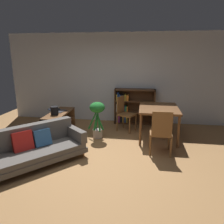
{
  "coord_description": "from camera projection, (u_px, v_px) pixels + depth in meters",
  "views": [
    {
      "loc": [
        0.87,
        -3.84,
        2.04
      ],
      "look_at": [
        0.19,
        0.64,
        0.83
      ],
      "focal_mm": 34.14,
      "sensor_mm": 36.0,
      "label": 1
    }
  ],
  "objects": [
    {
      "name": "back_wall_panel",
      "position": [
        116.0,
        78.0,
        6.55
      ],
      "size": [
        6.8,
        0.1,
        2.7
      ],
      "primitive_type": "cube",
      "color": "silver",
      "rests_on": "ground_plane"
    },
    {
      "name": "open_laptop",
      "position": [
        58.0,
        110.0,
        5.78
      ],
      "size": [
        0.48,
        0.41,
        0.07
      ],
      "color": "#333338",
      "rests_on": "media_console"
    },
    {
      "name": "potted_floor_plant",
      "position": [
        97.0,
        115.0,
        5.31
      ],
      "size": [
        0.44,
        0.39,
        0.93
      ],
      "color": "#9E9389",
      "rests_on": "ground_plane"
    },
    {
      "name": "desk_speaker",
      "position": [
        55.0,
        111.0,
        5.43
      ],
      "size": [
        0.19,
        0.19,
        0.21
      ],
      "color": "black",
      "rests_on": "media_console"
    },
    {
      "name": "bookshelf",
      "position": [
        131.0,
        107.0,
        6.52
      ],
      "size": [
        1.21,
        0.3,
        1.07
      ],
      "color": "#56351E",
      "rests_on": "ground_plane"
    },
    {
      "name": "fabric_couch",
      "position": [
        34.0,
        147.0,
        4.12
      ],
      "size": [
        1.8,
        1.89,
        0.72
      ],
      "color": "brown",
      "rests_on": "ground_plane"
    },
    {
      "name": "dining_chair_near",
      "position": [
        161.0,
        131.0,
        4.39
      ],
      "size": [
        0.45,
        0.42,
        0.97
      ],
      "color": "brown",
      "rests_on": "ground_plane"
    },
    {
      "name": "dining_chair_far",
      "position": [
        124.0,
        112.0,
        5.86
      ],
      "size": [
        0.56,
        0.54,
        0.95
      ],
      "color": "brown",
      "rests_on": "ground_plane"
    },
    {
      "name": "ground_plane",
      "position": [
        98.0,
        159.0,
        4.32
      ],
      "size": [
        8.16,
        8.16,
        0.0
      ],
      "primitive_type": "plane",
      "color": "#9E7042"
    },
    {
      "name": "media_console",
      "position": [
        59.0,
        123.0,
        5.72
      ],
      "size": [
        0.44,
        1.29,
        0.57
      ],
      "color": "brown",
      "rests_on": "ground_plane"
    },
    {
      "name": "dining_table",
      "position": [
        159.0,
        110.0,
        5.27
      ],
      "size": [
        0.94,
        1.22,
        0.8
      ],
      "color": "brown",
      "rests_on": "ground_plane"
    }
  ]
}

